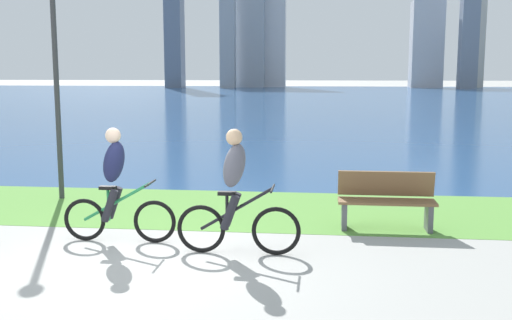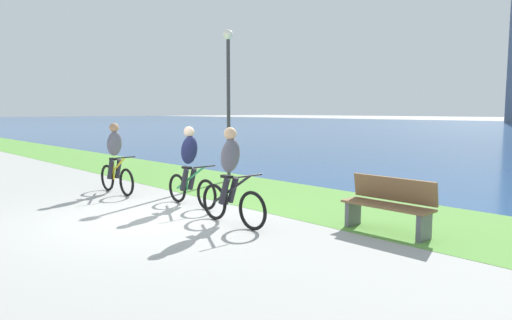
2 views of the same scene
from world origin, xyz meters
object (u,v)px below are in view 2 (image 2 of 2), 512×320
Objects in this scene: cyclist_trailing at (190,166)px; cyclist_distant_rear at (115,159)px; bench_near_path at (389,205)px; lamppost_tall at (228,84)px; cyclist_lead at (231,177)px.

cyclist_trailing is 0.99× the size of cyclist_distant_rear.
lamppost_tall is (-6.05, 1.63, 2.28)m from bench_near_path.
cyclist_lead reaches higher than bench_near_path.
cyclist_distant_rear is 3.78m from lamppost_tall.
cyclist_distant_rear is 1.13× the size of bench_near_path.
cyclist_trailing is at bearing 167.63° from cyclist_lead.
cyclist_distant_rear is at bearing -169.16° from cyclist_trailing.
bench_near_path is at bearing -15.09° from lamppost_tall.
cyclist_trailing is 3.97m from lamppost_tall.
lamppost_tall reaches higher than bench_near_path.
cyclist_trailing reaches higher than bench_near_path.
cyclist_trailing is 1.11× the size of bench_near_path.
cyclist_lead is at bearing -12.37° from cyclist_trailing.
bench_near_path is 0.36× the size of lamppost_tall.
cyclist_lead is 2.69m from bench_near_path.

